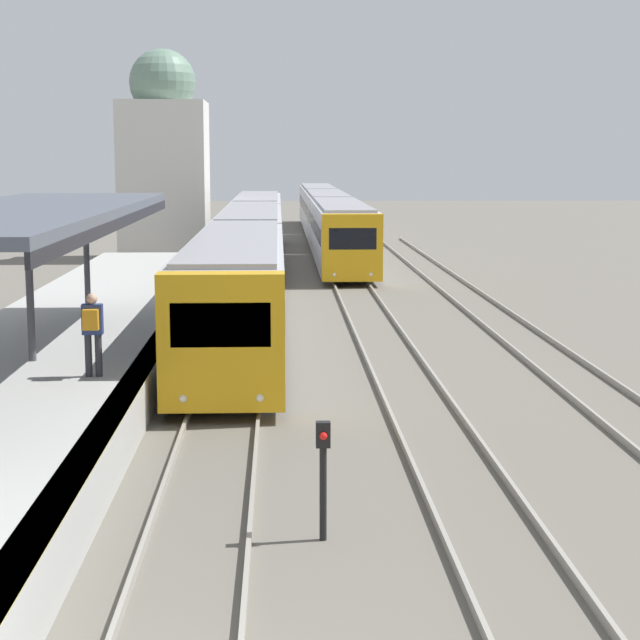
{
  "coord_description": "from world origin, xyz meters",
  "views": [
    {
      "loc": [
        1.15,
        -8.69,
        5.31
      ],
      "look_at": [
        2.07,
        15.01,
        1.67
      ],
      "focal_mm": 60.0,
      "sensor_mm": 36.0,
      "label": 1
    }
  ],
  "objects": [
    {
      "name": "train_far",
      "position": [
        4.14,
        57.01,
        1.73
      ],
      "size": [
        2.49,
        45.47,
        3.12
      ],
      "color": "gold",
      "rests_on": "ground_plane"
    },
    {
      "name": "platform_canopy",
      "position": [
        -4.08,
        13.96,
        4.13
      ],
      "size": [
        4.0,
        16.98,
        3.28
      ],
      "color": "#4C515B",
      "rests_on": "station_platform"
    },
    {
      "name": "distant_domed_building",
      "position": [
        -4.75,
        47.42,
        5.04
      ],
      "size": [
        4.43,
        4.43,
        10.74
      ],
      "color": "silver",
      "rests_on": "ground_plane"
    },
    {
      "name": "signal_post_near",
      "position": [
        1.75,
        5.59,
        1.06
      ],
      "size": [
        0.2,
        0.21,
        1.7
      ],
      "color": "black",
      "rests_on": "ground_plane"
    },
    {
      "name": "train_near",
      "position": [
        0.0,
        35.58,
        1.75
      ],
      "size": [
        2.55,
        47.07,
        3.15
      ],
      "color": "gold",
      "rests_on": "ground_plane"
    },
    {
      "name": "person_on_platform",
      "position": [
        -2.53,
        12.21,
        1.97
      ],
      "size": [
        0.4,
        0.4,
        1.66
      ],
      "color": "#2D2D33",
      "rests_on": "station_platform"
    }
  ]
}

